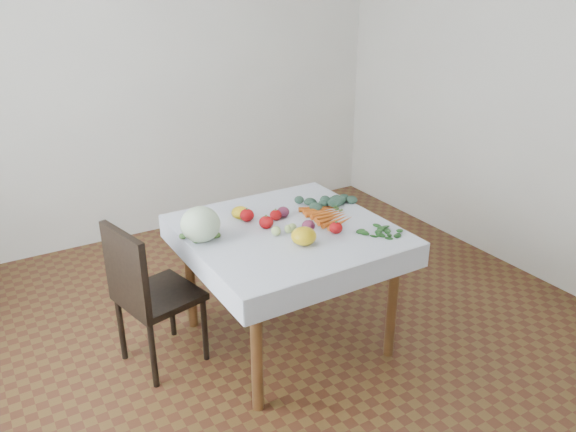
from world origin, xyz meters
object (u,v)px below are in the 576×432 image
at_px(table, 287,244).
at_px(chair, 145,289).
at_px(cabbage, 200,224).
at_px(carrot_bunch, 328,215).
at_px(heirloom_back, 240,213).

xyz_separation_m(table, chair, (-0.79, 0.18, -0.15)).
xyz_separation_m(table, cabbage, (-0.48, 0.10, 0.20)).
bearing_deg(cabbage, table, -11.96).
bearing_deg(cabbage, carrot_bunch, -7.26).
xyz_separation_m(chair, heirloom_back, (0.63, 0.08, 0.29)).
xyz_separation_m(cabbage, heirloom_back, (0.32, 0.16, -0.06)).
distance_m(table, cabbage, 0.53).
relative_size(cabbage, carrot_bunch, 0.61).
xyz_separation_m(cabbage, carrot_bunch, (0.77, -0.10, -0.08)).
bearing_deg(table, heirloom_back, 121.68).
distance_m(table, carrot_bunch, 0.31).
distance_m(chair, carrot_bunch, 1.13).
xyz_separation_m(heirloom_back, carrot_bunch, (0.45, -0.26, -0.02)).
bearing_deg(heirloom_back, cabbage, -152.86).
relative_size(chair, heirloom_back, 8.40).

